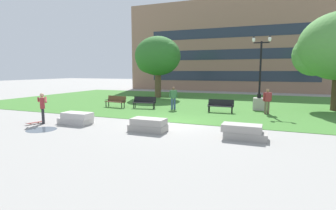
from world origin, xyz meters
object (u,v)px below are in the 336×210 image
at_px(concrete_block_left, 148,125).
at_px(lamp_post_right, 259,95).
at_px(park_bench_near_left, 144,102).
at_px(park_bench_near_right, 116,101).
at_px(concrete_block_right, 244,132).
at_px(skateboard, 35,122).
at_px(concrete_block_center, 76,118).
at_px(park_bench_far_left, 221,105).
at_px(person_bystander_near_lawn, 173,97).
at_px(person_bystander_far_lawn, 267,100).
at_px(person_skateboarder, 42,106).

height_order(concrete_block_left, lamp_post_right, lamp_post_right).
bearing_deg(park_bench_near_left, park_bench_near_right, -172.35).
xyz_separation_m(concrete_block_right, skateboard, (-11.06, -0.96, -0.22)).
relative_size(concrete_block_center, concrete_block_right, 0.98).
xyz_separation_m(skateboard, park_bench_near_left, (2.88, 7.66, 0.45)).
height_order(park_bench_near_left, park_bench_far_left, same).
bearing_deg(park_bench_near_right, person_bystander_near_lawn, 7.37).
bearing_deg(concrete_block_center, person_bystander_far_lawn, 37.02).
relative_size(concrete_block_left, skateboard, 1.74).
bearing_deg(lamp_post_right, person_bystander_near_lawn, -160.84).
height_order(concrete_block_right, person_bystander_near_lawn, person_bystander_near_lawn).
distance_m(concrete_block_left, skateboard, 6.64).
relative_size(park_bench_near_right, person_bystander_far_lawn, 1.08).
xyz_separation_m(concrete_block_left, park_bench_near_right, (-6.12, 6.59, 0.23)).
height_order(concrete_block_left, park_bench_near_right, park_bench_near_right).
relative_size(concrete_block_center, park_bench_near_right, 1.01).
relative_size(person_skateboarder, lamp_post_right, 0.31).
bearing_deg(concrete_block_left, skateboard, -173.58).
bearing_deg(concrete_block_right, person_bystander_near_lawn, 130.09).
bearing_deg(concrete_block_left, park_bench_near_left, 118.22).
height_order(concrete_block_center, person_bystander_far_lawn, person_bystander_far_lawn).
bearing_deg(person_bystander_near_lawn, lamp_post_right, 19.16).
distance_m(park_bench_near_left, lamp_post_right, 8.70).
height_order(person_skateboarder, park_bench_near_right, person_skateboarder).
bearing_deg(skateboard, concrete_block_right, 4.94).
bearing_deg(concrete_block_center, person_bystander_near_lawn, 66.19).
distance_m(concrete_block_right, park_bench_near_right, 12.37).
bearing_deg(lamp_post_right, concrete_block_center, -135.01).
relative_size(park_bench_near_left, lamp_post_right, 0.34).
bearing_deg(park_bench_near_left, concrete_block_center, -96.82).
height_order(park_bench_near_left, person_bystander_near_lawn, person_bystander_near_lawn).
relative_size(concrete_block_center, person_bystander_near_lawn, 1.10).
xyz_separation_m(concrete_block_center, park_bench_near_left, (0.81, 6.76, 0.23)).
bearing_deg(park_bench_near_left, concrete_block_right, -39.32).
bearing_deg(lamp_post_right, park_bench_near_left, -164.04).
bearing_deg(concrete_block_left, concrete_block_center, 178.03).
xyz_separation_m(concrete_block_right, person_skateboarder, (-10.73, -0.71, 0.67)).
relative_size(skateboard, lamp_post_right, 0.19).
relative_size(skateboard, park_bench_far_left, 0.57).
bearing_deg(concrete_block_left, lamp_post_right, 63.54).
relative_size(skateboard, person_bystander_far_lawn, 0.61).
distance_m(park_bench_near_left, park_bench_far_left, 5.91).
xyz_separation_m(concrete_block_center, concrete_block_left, (4.52, -0.16, 0.00)).
height_order(concrete_block_center, skateboard, concrete_block_center).
bearing_deg(park_bench_far_left, skateboard, -138.19).
height_order(concrete_block_right, park_bench_near_left, park_bench_near_left).
relative_size(concrete_block_center, lamp_post_right, 0.34).
bearing_deg(concrete_block_right, park_bench_near_left, 140.68).
relative_size(concrete_block_right, person_skateboarder, 1.11).
distance_m(concrete_block_center, person_bystander_far_lawn, 12.25).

